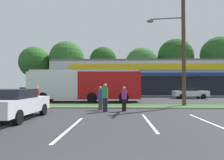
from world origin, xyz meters
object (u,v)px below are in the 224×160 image
object	(u,v)px
city_bus	(85,85)
pedestrian_near_bench	(37,98)
car_1	(190,93)
pedestrian_by_pole	(105,98)
utility_pole	(182,40)
bus_stop_bench	(10,102)
car_0	(90,92)
pedestrian_mid	(100,98)
car_3	(15,104)
pedestrian_far	(124,99)
car_2	(28,93)

from	to	relation	value
city_bus	pedestrian_near_bench	distance (m)	7.81
car_1	pedestrian_by_pole	bearing A→B (deg)	-125.29
utility_pole	pedestrian_near_bench	size ratio (longest dim) A/B	6.09
pedestrian_near_bench	pedestrian_by_pole	bearing A→B (deg)	18.85
bus_stop_bench	city_bus	bearing A→B (deg)	-119.50
car_0	pedestrian_mid	distance (m)	12.81
utility_pole	pedestrian_mid	world-z (taller)	utility_pole
city_bus	bus_stop_bench	bearing A→B (deg)	58.78
utility_pole	pedestrian_by_pole	xyz separation A→B (m)	(-5.81, -3.34, -4.34)
car_1	pedestrian_by_pole	world-z (taller)	pedestrian_by_pole
bus_stop_bench	car_3	bearing A→B (deg)	120.97
pedestrian_by_pole	pedestrian_far	size ratio (longest dim) A/B	1.11
pedestrian_mid	utility_pole	bearing A→B (deg)	36.25
pedestrian_near_bench	bus_stop_bench	bearing A→B (deg)	-160.48
pedestrian_mid	car_2	bearing A→B (deg)	146.19
car_1	pedestrian_far	bearing A→B (deg)	-122.68
car_1	pedestrian_near_bench	distance (m)	19.91
city_bus	car_2	bearing A→B (deg)	-34.41
car_2	pedestrian_by_pole	distance (m)	17.55
pedestrian_by_pole	pedestrian_mid	distance (m)	1.12
bus_stop_bench	car_0	size ratio (longest dim) A/B	0.38
car_3	pedestrian_mid	bearing A→B (deg)	-42.75
city_bus	pedestrian_near_bench	bearing A→B (deg)	73.29
city_bus	pedestrian_near_bench	xyz separation A→B (m)	(-2.01, -7.49, -0.96)
utility_pole	bus_stop_bench	world-z (taller)	utility_pole
bus_stop_bench	car_3	size ratio (longest dim) A/B	0.34
utility_pole	car_2	xyz separation A→B (m)	(-16.86, 10.31, -4.49)
utility_pole	city_bus	world-z (taller)	utility_pole
car_2	pedestrian_near_bench	bearing A→B (deg)	116.31
car_0	car_1	world-z (taller)	car_0
car_1	city_bus	bearing A→B (deg)	-155.10
city_bus	pedestrian_far	bearing A→B (deg)	114.65
bus_stop_bench	pedestrian_by_pole	world-z (taller)	pedestrian_by_pole
pedestrian_far	pedestrian_by_pole	bearing A→B (deg)	81.27
bus_stop_bench	pedestrian_near_bench	xyz separation A→B (m)	(2.05, -0.32, 0.30)
city_bus	car_3	size ratio (longest dim) A/B	2.43
car_1	pedestrian_mid	bearing A→B (deg)	-128.45
utility_pole	car_3	bearing A→B (deg)	-147.34
car_1	car_3	size ratio (longest dim) A/B	0.91
city_bus	pedestrian_by_pole	size ratio (longest dim) A/B	6.39
utility_pole	car_3	distance (m)	12.72
utility_pole	car_2	size ratio (longest dim) A/B	2.29
car_2	pedestrian_mid	bearing A→B (deg)	130.21
bus_stop_bench	car_0	distance (m)	13.06
city_bus	pedestrian_far	distance (m)	8.82
car_1	car_2	distance (m)	21.09
pedestrian_by_pole	car_1	bearing A→B (deg)	151.48
car_2	pedestrian_by_pole	bearing A→B (deg)	128.99
car_2	car_3	size ratio (longest dim) A/B	0.91
pedestrian_near_bench	car_2	bearing A→B (deg)	144.69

